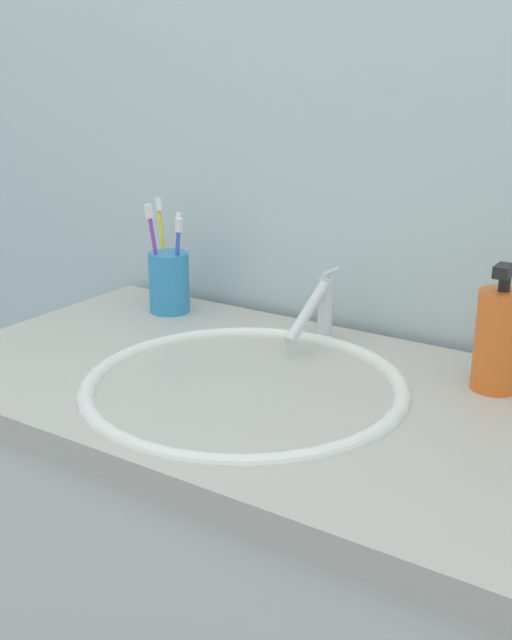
{
  "coord_description": "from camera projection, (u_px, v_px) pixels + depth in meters",
  "views": [
    {
      "loc": [
        0.5,
        -0.83,
        1.32
      ],
      "look_at": [
        -0.04,
        0.0,
        0.99
      ],
      "focal_mm": 41.95,
      "sensor_mm": 36.0,
      "label": 1
    }
  ],
  "objects": [
    {
      "name": "tiled_wall_back",
      "position": [
        379.0,
        148.0,
        1.21
      ],
      "size": [
        2.25,
        0.04,
        2.4
      ],
      "primitive_type": "cube",
      "color": "silver",
      "rests_on": "ground"
    },
    {
      "name": "sink_basin",
      "position": [
        245.0,
        416.0,
        1.06
      ],
      "size": [
        0.46,
        0.46,
        0.13
      ],
      "color": "white",
      "rests_on": "vanity_counter"
    },
    {
      "name": "faucet",
      "position": [
        319.0,
        308.0,
        1.2
      ],
      "size": [
        0.02,
        0.16,
        0.11
      ],
      "color": "silver",
      "rests_on": "sink_basin"
    },
    {
      "name": "toothbrush_cup",
      "position": [
        169.0,
        282.0,
        1.36
      ],
      "size": [
        0.07,
        0.07,
        0.11
      ],
      "primitive_type": "cylinder",
      "color": "#338CCC",
      "rests_on": "vanity_counter"
    },
    {
      "name": "toothbrush_yellow",
      "position": [
        163.0,
        246.0,
        1.37
      ],
      "size": [
        0.05,
        0.04,
        0.2
      ],
      "color": "yellow",
      "rests_on": "toothbrush_cup"
    },
    {
      "name": "toothbrush_red",
      "position": [
        177.0,
        253.0,
        1.37
      ],
      "size": [
        0.02,
        0.05,
        0.17
      ],
      "color": "red",
      "rests_on": "toothbrush_cup"
    },
    {
      "name": "toothbrush_blue",
      "position": [
        177.0,
        258.0,
        1.33
      ],
      "size": [
        0.03,
        0.02,
        0.17
      ],
      "color": "blue",
      "rests_on": "toothbrush_cup"
    },
    {
      "name": "toothbrush_purple",
      "position": [
        155.0,
        251.0,
        1.33
      ],
      "size": [
        0.02,
        0.04,
        0.2
      ],
      "color": "purple",
      "rests_on": "toothbrush_cup"
    },
    {
      "name": "soap_dispenser",
      "position": [
        498.0,
        339.0,
        1.02
      ],
      "size": [
        0.06,
        0.06,
        0.18
      ],
      "color": "orange",
      "rests_on": "vanity_counter"
    }
  ]
}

